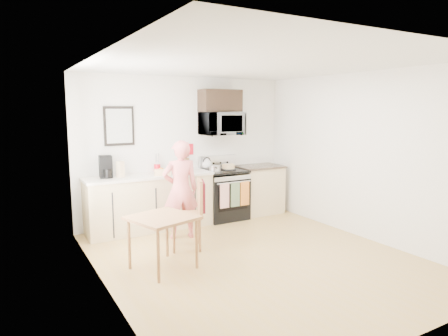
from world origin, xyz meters
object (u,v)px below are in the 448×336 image
dining_table (162,222)px  cake (228,167)px  microwave (221,124)px  range (224,195)px  person (181,190)px  chair (196,204)px

dining_table → cake: size_ratio=2.80×
microwave → dining_table: size_ratio=0.96×
cake → dining_table: bearing=-139.4°
microwave → cake: (0.08, -0.12, -0.79)m
range → dining_table: (-1.86, -1.68, 0.17)m
microwave → dining_table: 2.82m
microwave → cake: bearing=-57.7°
person → cake: person is taller
range → microwave: 1.33m
chair → person: bearing=111.8°
microwave → dining_table: bearing=-136.1°
dining_table → chair: size_ratio=0.77×
person → chair: (0.00, -0.55, -0.12)m
dining_table → cake: 2.58m
dining_table → cake: cake is taller
range → cake: 0.54m
chair → dining_table: bearing=-123.8°
person → cake: size_ratio=5.49×
range → microwave: microwave is taller
person → cake: (1.23, 0.63, 0.19)m
person → microwave: bearing=-135.7°
person → chair: size_ratio=1.51×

